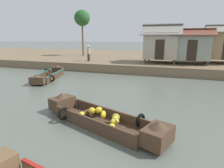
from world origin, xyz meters
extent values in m
plane|color=#596056|center=(0.00, 10.00, 0.00)|extent=(300.00, 300.00, 0.00)
cube|color=#756047|center=(0.00, 24.97, 0.40)|extent=(160.00, 20.00, 0.81)
cube|color=#473323|center=(-0.68, 4.86, 0.06)|extent=(4.07, 2.49, 0.12)
cube|color=#473323|center=(-0.48, 5.37, 0.30)|extent=(3.68, 1.46, 0.37)
cube|color=#473323|center=(-0.87, 4.34, 0.30)|extent=(3.68, 1.46, 0.37)
cube|color=#473323|center=(1.47, 4.04, 0.38)|extent=(1.00, 1.18, 0.52)
cone|color=#473323|center=(1.47, 4.04, 0.74)|extent=(0.72, 0.72, 0.20)
cube|color=#473323|center=(-2.82, 5.67, 0.38)|extent=(1.00, 1.18, 0.52)
cone|color=#473323|center=(-2.82, 5.67, 0.74)|extent=(0.72, 0.72, 0.20)
cube|color=#473323|center=(-1.46, 5.15, 0.32)|extent=(0.56, 1.06, 0.05)
torus|color=black|center=(0.79, 5.02, 0.34)|extent=(0.30, 0.53, 0.52)
torus|color=black|center=(-2.14, 4.70, 0.34)|extent=(0.30, 0.53, 0.52)
ellipsoid|color=yellow|center=(-1.22, 5.30, 0.33)|extent=(0.29, 0.27, 0.19)
ellipsoid|color=yellow|center=(-1.45, 4.87, 0.35)|extent=(0.28, 0.31, 0.18)
ellipsoid|color=yellow|center=(-0.05, 4.57, 0.37)|extent=(0.33, 0.33, 0.21)
ellipsoid|color=gold|center=(-0.01, 4.62, 0.40)|extent=(0.38, 0.34, 0.21)
ellipsoid|color=yellow|center=(-0.54, 4.80, 0.48)|extent=(0.22, 0.35, 0.28)
ellipsoid|color=yellow|center=(-0.05, 4.29, 0.31)|extent=(0.31, 0.34, 0.19)
ellipsoid|color=yellow|center=(-0.92, 5.30, 0.42)|extent=(0.36, 0.36, 0.26)
ellipsoid|color=yellow|center=(-1.18, 5.21, 0.38)|extent=(0.33, 0.31, 0.27)
ellipsoid|color=gold|center=(-0.11, 4.96, 0.37)|extent=(0.32, 0.22, 0.27)
ellipsoid|color=gold|center=(-0.10, 4.88, 0.36)|extent=(0.29, 0.35, 0.20)
cube|color=#473323|center=(-7.68, 11.27, 0.06)|extent=(2.26, 4.19, 0.12)
cube|color=#473323|center=(-7.17, 11.42, 0.29)|extent=(1.23, 3.89, 0.35)
cube|color=#473323|center=(-8.19, 11.12, 0.29)|extent=(1.23, 3.89, 0.35)
cube|color=#196B60|center=(-7.17, 11.42, 0.49)|extent=(1.25, 3.89, 0.05)
cube|color=#196B60|center=(-8.19, 11.12, 0.49)|extent=(1.25, 3.89, 0.05)
cube|color=#473323|center=(-7.03, 9.11, 0.36)|extent=(1.07, 0.74, 0.48)
cone|color=#473323|center=(-7.03, 9.11, 0.70)|extent=(0.70, 0.70, 0.20)
cube|color=#473323|center=(-8.33, 13.43, 0.36)|extent=(1.07, 0.74, 0.48)
cone|color=#473323|center=(-8.33, 13.43, 0.70)|extent=(0.70, 0.70, 0.20)
cube|color=#473323|center=(-7.93, 12.10, 0.31)|extent=(1.05, 0.49, 0.05)
torus|color=black|center=(-6.67, 10.16, 0.33)|extent=(0.53, 0.26, 0.52)
torus|color=black|center=(-8.70, 12.38, 0.33)|extent=(0.53, 0.26, 0.52)
cylinder|color=#4C3826|center=(-0.98, 16.89, 1.02)|extent=(0.16, 0.16, 0.43)
cylinder|color=#4C3826|center=(1.67, 16.89, 1.02)|extent=(0.16, 0.16, 0.43)
cylinder|color=#4C3826|center=(-0.98, 19.57, 1.02)|extent=(0.16, 0.16, 0.43)
cylinder|color=#4C3826|center=(1.67, 19.57, 1.02)|extent=(0.16, 0.16, 0.43)
cube|color=#B2A893|center=(0.34, 18.23, 2.45)|extent=(3.05, 3.08, 2.41)
cube|color=#2D2319|center=(0.34, 16.67, 2.14)|extent=(0.80, 0.04, 1.80)
cube|color=gray|center=(0.34, 17.46, 3.95)|extent=(3.75, 2.02, 1.09)
cube|color=gray|center=(0.34, 19.00, 3.95)|extent=(3.75, 2.02, 1.09)
cylinder|color=#4C3826|center=(1.71, 17.05, 1.01)|extent=(0.16, 0.16, 0.41)
cylinder|color=#4C3826|center=(4.43, 17.05, 1.01)|extent=(0.16, 0.16, 0.41)
cylinder|color=#4C3826|center=(1.71, 19.47, 1.01)|extent=(0.16, 0.16, 0.41)
cylinder|color=#4C3826|center=(4.43, 19.47, 1.01)|extent=(0.16, 0.16, 0.41)
cube|color=gray|center=(3.07, 18.26, 2.35)|extent=(3.11, 2.82, 2.27)
cube|color=#2D2319|center=(3.07, 16.83, 2.12)|extent=(0.80, 0.04, 1.80)
cube|color=brown|center=(3.07, 17.56, 3.70)|extent=(3.81, 1.91, 0.69)
cube|color=brown|center=(3.07, 18.97, 3.70)|extent=(3.81, 1.91, 0.69)
cylinder|color=#4C3826|center=(4.80, 18.53, 1.03)|extent=(0.16, 0.16, 0.44)
cylinder|color=#4C3826|center=(4.80, 21.15, 1.03)|extent=(0.16, 0.16, 0.44)
cube|color=#9E8460|center=(6.12, 19.84, 2.52)|extent=(3.04, 3.02, 2.55)
cylinder|color=brown|center=(-10.44, 22.69, 3.09)|extent=(0.24, 0.24, 4.56)
sphere|color=#235623|center=(-10.44, 22.69, 5.77)|extent=(2.07, 2.07, 2.07)
cylinder|color=#332D28|center=(-6.92, 17.03, 1.18)|extent=(0.28, 0.28, 0.75)
cylinder|color=#B7AD99|center=(-6.92, 17.03, 1.86)|extent=(0.34, 0.34, 0.60)
sphere|color=#9E7556|center=(-6.92, 17.03, 2.28)|extent=(0.22, 0.22, 0.22)
cone|color=tan|center=(-6.92, 17.03, 2.40)|extent=(0.44, 0.44, 0.14)
camera|label=1|loc=(1.82, -1.19, 3.18)|focal=30.43mm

